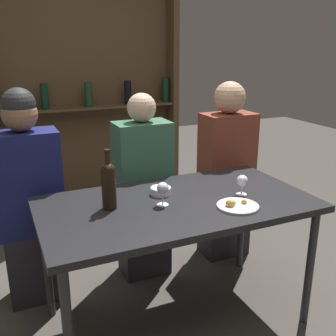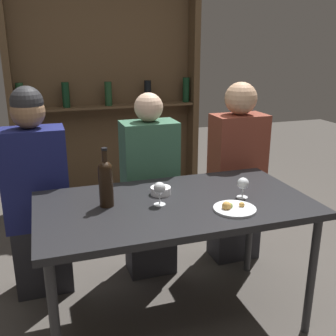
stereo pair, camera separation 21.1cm
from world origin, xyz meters
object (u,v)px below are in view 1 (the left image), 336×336
Objects in this scene: seated_person_center at (143,193)px; seated_person_right at (226,175)px; food_plate_0 at (237,206)px; seated_person_left at (30,203)px; snack_bowl at (161,191)px; wine_glass_1 at (163,189)px; wine_glass_0 at (242,182)px; wine_bottle at (109,183)px.

seated_person_center is 0.96× the size of seated_person_right.
food_plate_0 is 0.16× the size of seated_person_left.
seated_person_center reaches higher than snack_bowl.
snack_bowl is (0.05, 0.14, -0.06)m from wine_glass_1.
snack_bowl is at bearing 131.25° from food_plate_0.
snack_bowl is at bearing 70.89° from wine_glass_1.
seated_person_left is (-0.65, 0.42, -0.12)m from snack_bowl.
wine_glass_0 is 0.09× the size of seated_person_left.
food_plate_0 is 0.17× the size of seated_person_right.
wine_bottle is 1.43× the size of food_plate_0.
seated_person_right is (0.29, 0.60, -0.19)m from wine_glass_0.
snack_bowl is at bearing -32.76° from seated_person_left.
wine_glass_0 is 0.09× the size of seated_person_center.
seated_person_right is at bearing 26.05° from wine_bottle.
wine_glass_1 is 1.11× the size of snack_bowl.
seated_person_left is (-0.60, 0.56, -0.19)m from wine_glass_1.
wine_glass_1 is 0.09× the size of seated_person_left.
wine_glass_0 is at bearing 48.26° from food_plate_0.
wine_bottle is at bearing -153.95° from seated_person_right.
food_plate_0 is at bearing -28.64° from wine_glass_1.
seated_person_right is (0.41, 0.74, -0.12)m from food_plate_0.
wine_glass_1 is at bearing 174.49° from wine_glass_0.
wine_glass_1 is at bearing -42.82° from seated_person_left.
wine_glass_0 is at bearing -9.27° from wine_bottle.
seated_person_center is at bearing 79.61° from wine_glass_1.
wine_glass_1 is 0.95m from seated_person_right.
wine_bottle is 2.48× the size of wine_glass_1.
wine_glass_0 is 0.73m from seated_person_center.
snack_bowl is at bearing -97.34° from seated_person_center.
wine_glass_1 reaches higher than wine_glass_0.
wine_glass_1 is (-0.45, 0.04, 0.01)m from wine_glass_0.
snack_bowl is 0.46m from seated_person_center.
seated_person_center reaches higher than wine_glass_0.
wine_glass_0 is 0.19m from food_plate_0.
wine_bottle is at bearing -126.54° from seated_person_center.
wine_glass_1 is at bearing -142.85° from seated_person_right.
wine_glass_0 is at bearing -24.54° from snack_bowl.
seated_person_left is (-0.93, 0.74, -0.11)m from food_plate_0.
wine_bottle is 0.65m from food_plate_0.
snack_bowl is 0.09× the size of seated_person_center.
wine_glass_1 is 0.16m from snack_bowl.
wine_glass_0 reaches higher than snack_bowl.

